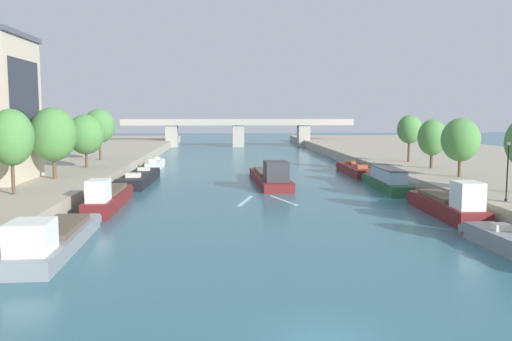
{
  "coord_description": "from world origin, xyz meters",
  "views": [
    {
      "loc": [
        -3.79,
        -18.82,
        8.42
      ],
      "look_at": [
        0.0,
        42.19,
        1.77
      ],
      "focal_mm": 37.65,
      "sensor_mm": 36.0,
      "label": 1
    }
  ],
  "objects_px": {
    "moored_boat_left_lone": "(53,238)",
    "moored_boat_left_far": "(108,198)",
    "moored_boat_left_midway": "(155,165)",
    "tree_left_past_mid": "(86,134)",
    "barge_midriver": "(270,176)",
    "bridge_far": "(238,129)",
    "tree_right_midway": "(461,140)",
    "tree_left_midway": "(99,126)",
    "tree_right_third": "(432,138)",
    "tree_left_by_lamp": "(53,135)",
    "moored_boat_left_gap_after": "(140,178)",
    "moored_boat_right_upstream": "(355,170)",
    "tree_right_distant": "(409,129)",
    "moored_boat_right_second": "(448,204)",
    "lamppost_right_bank": "(508,169)",
    "tree_left_distant": "(11,137)",
    "moored_boat_right_far": "(386,180)"
  },
  "relations": [
    {
      "from": "barge_midriver",
      "to": "tree_right_distant",
      "type": "relative_size",
      "value": 2.77
    },
    {
      "from": "moored_boat_right_upstream",
      "to": "tree_right_third",
      "type": "xyz_separation_m",
      "value": [
        7.44,
        -8.14,
        4.75
      ]
    },
    {
      "from": "moored_boat_left_gap_after",
      "to": "tree_right_third",
      "type": "xyz_separation_m",
      "value": [
        35.34,
        -0.21,
        4.72
      ]
    },
    {
      "from": "tree_right_third",
      "to": "bridge_far",
      "type": "distance_m",
      "value": 71.18
    },
    {
      "from": "barge_midriver",
      "to": "moored_boat_left_gap_after",
      "type": "relative_size",
      "value": 1.21
    },
    {
      "from": "moored_boat_left_far",
      "to": "moored_boat_left_midway",
      "type": "bearing_deg",
      "value": 89.82
    },
    {
      "from": "moored_boat_right_second",
      "to": "tree_left_by_lamp",
      "type": "distance_m",
      "value": 38.58
    },
    {
      "from": "moored_boat_left_far",
      "to": "lamppost_right_bank",
      "type": "xyz_separation_m",
      "value": [
        31.84,
        -7.92,
        3.19
      ]
    },
    {
      "from": "moored_boat_right_upstream",
      "to": "tree_right_third",
      "type": "height_order",
      "value": "tree_right_third"
    },
    {
      "from": "moored_boat_left_midway",
      "to": "tree_right_third",
      "type": "height_order",
      "value": "tree_right_third"
    },
    {
      "from": "moored_boat_left_lone",
      "to": "tree_left_by_lamp",
      "type": "bearing_deg",
      "value": 106.6
    },
    {
      "from": "moored_boat_right_upstream",
      "to": "lamppost_right_bank",
      "type": "height_order",
      "value": "lamppost_right_bank"
    },
    {
      "from": "moored_boat_right_second",
      "to": "moored_boat_left_gap_after",
      "type": "bearing_deg",
      "value": 141.68
    },
    {
      "from": "moored_boat_left_gap_after",
      "to": "tree_right_midway",
      "type": "height_order",
      "value": "tree_right_midway"
    },
    {
      "from": "moored_boat_left_lone",
      "to": "tree_right_midway",
      "type": "height_order",
      "value": "tree_right_midway"
    },
    {
      "from": "tree_right_third",
      "to": "tree_left_by_lamp",
      "type": "bearing_deg",
      "value": -169.64
    },
    {
      "from": "moored_boat_left_gap_after",
      "to": "tree_left_midway",
      "type": "xyz_separation_m",
      "value": [
        -7.73,
        14.05,
        5.84
      ]
    },
    {
      "from": "barge_midriver",
      "to": "tree_left_past_mid",
      "type": "distance_m",
      "value": 23.41
    },
    {
      "from": "moored_boat_left_far",
      "to": "tree_left_past_mid",
      "type": "bearing_deg",
      "value": 108.86
    },
    {
      "from": "moored_boat_left_far",
      "to": "moored_boat_left_gap_after",
      "type": "relative_size",
      "value": 0.89
    },
    {
      "from": "moored_boat_left_midway",
      "to": "tree_left_past_mid",
      "type": "xyz_separation_m",
      "value": [
        -6.84,
        -12.9,
        5.03
      ]
    },
    {
      "from": "moored_boat_right_far",
      "to": "lamppost_right_bank",
      "type": "bearing_deg",
      "value": -77.78
    },
    {
      "from": "moored_boat_left_midway",
      "to": "tree_right_distant",
      "type": "xyz_separation_m",
      "value": [
        35.67,
        -7.62,
        5.39
      ]
    },
    {
      "from": "tree_right_midway",
      "to": "lamppost_right_bank",
      "type": "distance_m",
      "value": 15.86
    },
    {
      "from": "moored_boat_left_lone",
      "to": "moored_boat_left_far",
      "type": "bearing_deg",
      "value": 89.01
    },
    {
      "from": "moored_boat_right_upstream",
      "to": "tree_right_third",
      "type": "relative_size",
      "value": 2.28
    },
    {
      "from": "moored_boat_left_midway",
      "to": "tree_left_by_lamp",
      "type": "relative_size",
      "value": 1.44
    },
    {
      "from": "moored_boat_right_upstream",
      "to": "tree_left_past_mid",
      "type": "relative_size",
      "value": 2.07
    },
    {
      "from": "tree_left_by_lamp",
      "to": "tree_right_midway",
      "type": "relative_size",
      "value": 1.18
    },
    {
      "from": "tree_left_past_mid",
      "to": "tree_right_distant",
      "type": "distance_m",
      "value": 42.83
    },
    {
      "from": "tree_right_distant",
      "to": "bridge_far",
      "type": "relative_size",
      "value": 0.11
    },
    {
      "from": "moored_boat_left_far",
      "to": "tree_left_by_lamp",
      "type": "xyz_separation_m",
      "value": [
        -7.21,
        8.61,
        5.22
      ]
    },
    {
      "from": "moored_boat_left_midway",
      "to": "tree_right_third",
      "type": "distance_m",
      "value": 39.28
    },
    {
      "from": "moored_boat_left_gap_after",
      "to": "tree_right_distant",
      "type": "xyz_separation_m",
      "value": [
        35.53,
        8.37,
        5.44
      ]
    },
    {
      "from": "moored_boat_left_lone",
      "to": "moored_boat_right_upstream",
      "type": "relative_size",
      "value": 1.05
    },
    {
      "from": "tree_left_by_lamp",
      "to": "tree_right_distant",
      "type": "bearing_deg",
      "value": 20.89
    },
    {
      "from": "tree_left_distant",
      "to": "tree_right_distant",
      "type": "relative_size",
      "value": 1.1
    },
    {
      "from": "lamppost_right_bank",
      "to": "tree_right_midway",
      "type": "bearing_deg",
      "value": 78.12
    },
    {
      "from": "barge_midriver",
      "to": "tree_left_by_lamp",
      "type": "distance_m",
      "value": 24.33
    },
    {
      "from": "moored_boat_left_far",
      "to": "lamppost_right_bank",
      "type": "bearing_deg",
      "value": -13.97
    },
    {
      "from": "barge_midriver",
      "to": "bridge_far",
      "type": "relative_size",
      "value": 0.32
    },
    {
      "from": "tree_left_distant",
      "to": "tree_right_midway",
      "type": "xyz_separation_m",
      "value": [
        42.42,
        9.56,
        -0.81
      ]
    },
    {
      "from": "barge_midriver",
      "to": "tree_left_midway",
      "type": "xyz_separation_m",
      "value": [
        -23.17,
        15.71,
        5.57
      ]
    },
    {
      "from": "moored_boat_left_gap_after",
      "to": "barge_midriver",
      "type": "bearing_deg",
      "value": -6.16
    },
    {
      "from": "barge_midriver",
      "to": "moored_boat_left_lone",
      "type": "distance_m",
      "value": 33.71
    },
    {
      "from": "moored_boat_left_midway",
      "to": "moored_boat_right_second",
      "type": "bearing_deg",
      "value": -53.54
    },
    {
      "from": "moored_boat_left_far",
      "to": "tree_left_midway",
      "type": "xyz_separation_m",
      "value": [
        -7.49,
        30.68,
        5.54
      ]
    },
    {
      "from": "barge_midriver",
      "to": "moored_boat_right_second",
      "type": "xyz_separation_m",
      "value": [
        12.63,
        -20.52,
        0.08
      ]
    },
    {
      "from": "tree_left_distant",
      "to": "tree_right_midway",
      "type": "height_order",
      "value": "tree_left_distant"
    },
    {
      "from": "tree_right_midway",
      "to": "moored_boat_left_midway",
      "type": "bearing_deg",
      "value": 144.36
    }
  ]
}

